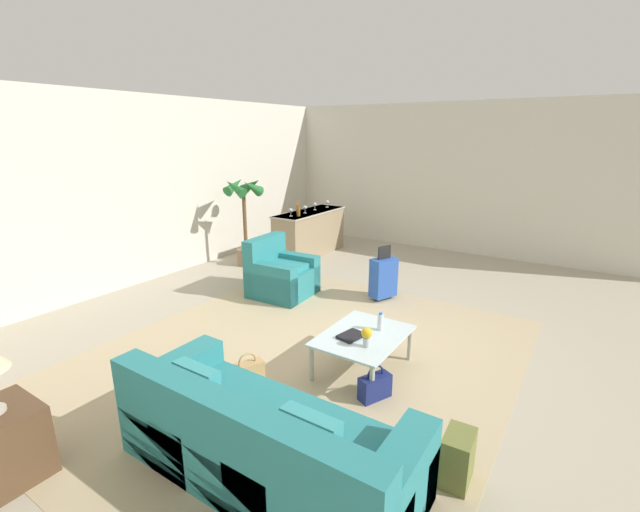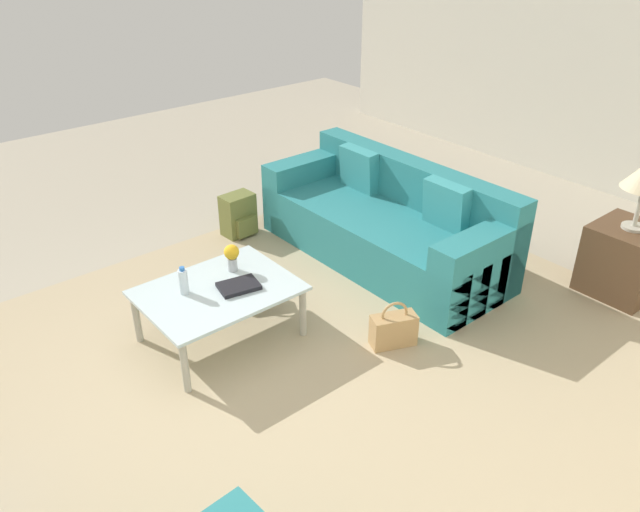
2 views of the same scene
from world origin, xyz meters
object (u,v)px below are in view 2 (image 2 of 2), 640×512
Objects in this scene: side_table at (624,260)px; backpack_olive at (239,216)px; handbag_tan at (393,329)px; couch at (390,225)px; coffee_table at (218,295)px; handbag_navy at (241,284)px; coffee_table_book at (239,286)px; water_bottle at (183,281)px; flower_vase at (232,255)px.

backpack_olive is (1.80, -2.79, -0.09)m from side_table.
couch is at bearing -133.70° from handbag_tan.
coffee_table is at bearing -43.31° from handbag_tan.
handbag_navy is 0.89× the size of backpack_olive.
handbag_tan is at bearing 147.09° from coffee_table_book.
water_bottle reaches higher than coffee_table.
side_table is (-2.68, 1.42, -0.15)m from coffee_table_book.
handbag_navy is at bearing -111.84° from coffee_table_book.
couch is 5.68× the size of backpack_olive.
coffee_table is 0.58m from handbag_navy.
handbag_navy is at bearing 57.62° from backpack_olive.
handbag_navy is at bearing -9.98° from couch.
couch is 2.17× the size of coffee_table.
handbag_navy is 1.12m from backpack_olive.
coffee_table reaches higher than handbag_navy.
couch is at bearing -57.74° from side_table.
handbag_navy is (1.39, -0.24, -0.17)m from couch.
coffee_table_book is 1.65m from backpack_olive.
couch is 4.02× the size of side_table.
flower_vase reaches higher than water_bottle.
handbag_navy is at bearing -132.98° from flower_vase.
coffee_table is at bearing -28.18° from side_table.
water_bottle is 1.49m from handbag_tan.
coffee_table_book is at bearing 146.31° from coffee_table.
couch is at bearing 180.00° from water_bottle.
couch is 1.79m from coffee_table.
coffee_table is 0.16m from coffee_table_book.
water_bottle is at bearing 22.12° from handbag_navy.
water_bottle is (0.20, -0.10, 0.14)m from coffee_table.
couch is at bearing 170.02° from handbag_navy.
coffee_table reaches higher than handbag_tan.
backpack_olive is at bearing -135.26° from water_bottle.
backpack_olive reaches higher than handbag_navy.
backpack_olive is at bearing -122.38° from handbag_navy.
side_table is 2.02m from handbag_tan.
flower_vase is at bearing -173.21° from water_bottle.
couch reaches higher than handbag_navy.
water_bottle is 0.38m from coffee_table_book.
coffee_table is 2.61× the size of backpack_olive.
couch is at bearing -176.80° from coffee_table.
water_bottle reaches higher than side_table.
handbag_navy is at bearing -139.35° from coffee_table.
water_bottle reaches higher than coffee_table_book.
couch is 2.00m from water_bottle.
water_bottle is at bearing 0.00° from couch.
flower_vase is at bearing -145.71° from coffee_table.
side_table is 3.03m from handbag_navy.
water_bottle reaches higher than handbag_tan.
flower_vase is 0.36× the size of side_table.
handbag_navy is (-0.40, -0.34, -0.24)m from coffee_table.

